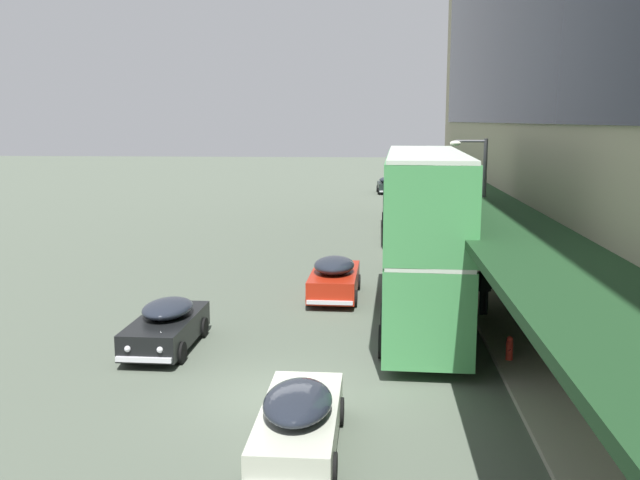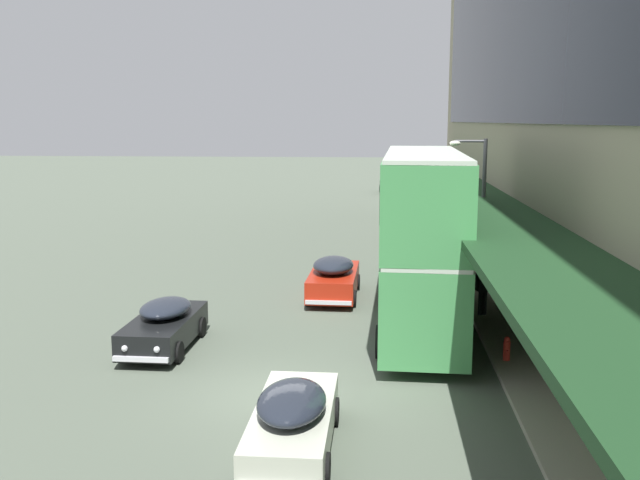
{
  "view_description": "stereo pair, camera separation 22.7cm",
  "coord_description": "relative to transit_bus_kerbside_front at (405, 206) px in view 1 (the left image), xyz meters",
  "views": [
    {
      "loc": [
        2.44,
        -17.33,
        6.97
      ],
      "look_at": [
        0.02,
        14.65,
        1.58
      ],
      "focal_mm": 40.0,
      "sensor_mm": 36.0,
      "label": 1
    },
    {
      "loc": [
        2.66,
        -17.32,
        6.97
      ],
      "look_at": [
        0.02,
        14.65,
        1.58
      ],
      "focal_mm": 40.0,
      "sensor_mm": 36.0,
      "label": 2
    }
  ],
  "objects": [
    {
      "name": "ground",
      "position": [
        -4.37,
        -25.77,
        -1.83
      ],
      "size": [
        240.0,
        240.0,
        0.0
      ],
      "primitive_type": "plane",
      "color": "#505A4C"
    },
    {
      "name": "transit_bus_kerbside_front",
      "position": [
        0.0,
        0.0,
        0.0
      ],
      "size": [
        2.84,
        10.92,
        3.19
      ],
      "color": "beige",
      "rests_on": "ground"
    },
    {
      "name": "transit_bus_kerbside_rear",
      "position": [
        -0.25,
        -19.4,
        1.39
      ],
      "size": [
        3.01,
        10.99,
        5.96
      ],
      "color": "#479A54",
      "rests_on": "ground"
    },
    {
      "name": "sedan_second_mid",
      "position": [
        -3.45,
        -28.94,
        -1.1
      ],
      "size": [
        1.79,
        4.7,
        1.46
      ],
      "color": "beige",
      "rests_on": "ground"
    },
    {
      "name": "sedan_oncoming_rear",
      "position": [
        -3.44,
        -15.51,
        -1.01
      ],
      "size": [
        2.01,
        4.77,
        1.67
      ],
      "color": "#B02210",
      "rests_on": "ground"
    },
    {
      "name": "sedan_trailing_mid",
      "position": [
        -8.25,
        -22.29,
        -1.09
      ],
      "size": [
        1.88,
        4.4,
        1.49
      ],
      "color": "black",
      "rests_on": "ground"
    },
    {
      "name": "sedan_lead_near",
      "position": [
        -0.62,
        26.09,
        -1.05
      ],
      "size": [
        2.08,
        4.38,
        1.59
      ],
      "color": "black",
      "rests_on": "ground"
    },
    {
      "name": "pedestrian_at_kerb",
      "position": [
        2.02,
        -18.15,
        -0.65
      ],
      "size": [
        0.59,
        0.36,
        1.86
      ],
      "color": "black",
      "rests_on": "sidewalk_kerb"
    },
    {
      "name": "street_lamp",
      "position": [
        2.3,
        -14.21,
        1.93
      ],
      "size": [
        1.5,
        0.28,
        6.11
      ],
      "color": "#4C4C51",
      "rests_on": "sidewalk_kerb"
    },
    {
      "name": "fire_hydrant",
      "position": [
        2.03,
        -23.03,
        -1.33
      ],
      "size": [
        0.2,
        0.4,
        0.7
      ],
      "color": "red",
      "rests_on": "sidewalk_kerb"
    }
  ]
}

